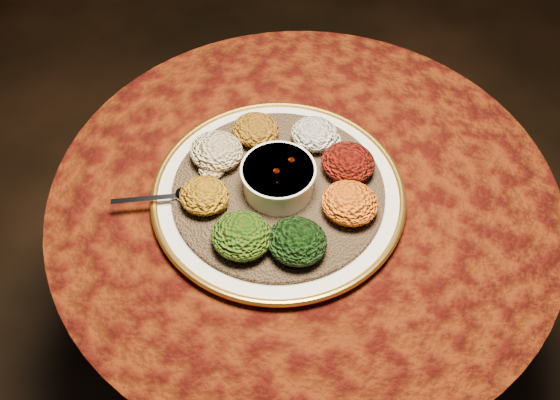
% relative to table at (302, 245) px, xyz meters
% --- Properties ---
extents(table, '(0.96, 0.96, 0.73)m').
position_rel_table_xyz_m(table, '(0.00, 0.00, 0.00)').
color(table, black).
rests_on(table, ground).
extents(platter, '(0.58, 0.58, 0.02)m').
position_rel_table_xyz_m(platter, '(-0.04, -0.03, 0.19)').
color(platter, white).
rests_on(platter, table).
extents(injera, '(0.50, 0.50, 0.01)m').
position_rel_table_xyz_m(injera, '(-0.04, -0.03, 0.20)').
color(injera, brown).
rests_on(injera, platter).
extents(stew_bowl, '(0.13, 0.13, 0.06)m').
position_rel_table_xyz_m(stew_bowl, '(-0.04, -0.03, 0.24)').
color(stew_bowl, white).
rests_on(stew_bowl, injera).
extents(spoon, '(0.14, 0.09, 0.01)m').
position_rel_table_xyz_m(spoon, '(-0.19, -0.12, 0.21)').
color(spoon, silver).
rests_on(spoon, injera).
extents(portion_ayib, '(0.09, 0.09, 0.04)m').
position_rel_table_xyz_m(portion_ayib, '(-0.03, 0.10, 0.23)').
color(portion_ayib, silver).
rests_on(portion_ayib, injera).
extents(portion_kitfo, '(0.10, 0.10, 0.05)m').
position_rel_table_xyz_m(portion_kitfo, '(0.06, 0.06, 0.23)').
color(portion_kitfo, black).
rests_on(portion_kitfo, injera).
extents(portion_tikil, '(0.10, 0.10, 0.05)m').
position_rel_table_xyz_m(portion_tikil, '(0.10, -0.03, 0.23)').
color(portion_tikil, '#AF700E').
rests_on(portion_tikil, injera).
extents(portion_gomen, '(0.10, 0.10, 0.05)m').
position_rel_table_xyz_m(portion_gomen, '(0.04, -0.14, 0.23)').
color(portion_gomen, black).
rests_on(portion_gomen, injera).
extents(portion_mixveg, '(0.10, 0.10, 0.05)m').
position_rel_table_xyz_m(portion_mixveg, '(-0.04, -0.17, 0.23)').
color(portion_mixveg, '#A72A0A').
rests_on(portion_mixveg, injera).
extents(portion_kik, '(0.09, 0.09, 0.04)m').
position_rel_table_xyz_m(portion_kik, '(-0.14, -0.12, 0.23)').
color(portion_kik, '#BC7910').
rests_on(portion_kik, injera).
extents(portion_timatim, '(0.10, 0.10, 0.05)m').
position_rel_table_xyz_m(portion_timatim, '(-0.17, -0.02, 0.23)').
color(portion_timatim, maroon).
rests_on(portion_timatim, injera).
extents(portion_shiro, '(0.09, 0.09, 0.04)m').
position_rel_table_xyz_m(portion_shiro, '(-0.13, 0.06, 0.23)').
color(portion_shiro, '#8C4A10').
rests_on(portion_shiro, injera).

